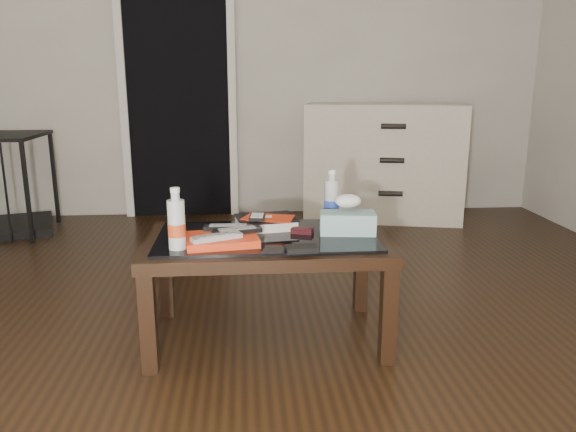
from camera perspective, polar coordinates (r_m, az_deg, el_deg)
name	(u,v)px	position (r m, az deg, el deg)	size (l,w,h in m)	color
ground	(223,358)	(2.35, -6.65, -14.16)	(5.00, 5.00, 0.00)	black
doorway	(178,87)	(4.56, -11.12, 12.77)	(0.90, 0.08, 2.07)	black
coffee_table	(267,250)	(2.35, -2.16, -3.47)	(1.00, 0.60, 0.46)	black
dresser	(383,162)	(4.48, 9.63, 5.44)	(1.28, 0.75, 0.90)	beige
magazines	(221,240)	(2.23, -6.78, -2.40)	(0.28, 0.21, 0.03)	red
remote_silver	(217,237)	(2.18, -7.27, -2.12)	(0.20, 0.05, 0.02)	#9E9DA2
remote_black_front	(237,231)	(2.26, -5.19, -1.49)	(0.20, 0.05, 0.02)	black
remote_black_back	(228,227)	(2.31, -6.10, -1.14)	(0.20, 0.05, 0.02)	black
textbook	(266,222)	(2.45, -2.26, -0.64)	(0.25, 0.20, 0.05)	black
dvd_mailers	(266,217)	(2.43, -2.23, -0.13)	(0.19, 0.14, 0.01)	red
ipod	(257,217)	(2.40, -3.14, -0.08)	(0.06, 0.10, 0.02)	black
flip_phone	(302,231)	(2.36, 1.45, -1.50)	(0.09, 0.05, 0.02)	black
wallet	(301,249)	(2.12, 1.37, -3.36)	(0.12, 0.07, 0.02)	black
water_bottle_left	(176,219)	(2.17, -11.28, -0.26)	(0.07, 0.07, 0.24)	silver
water_bottle_right	(332,196)	(2.53, 4.46, 2.05)	(0.07, 0.07, 0.24)	silver
tissue_box	(347,223)	(2.37, 6.06, -0.69)	(0.23, 0.12, 0.09)	#216C7C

